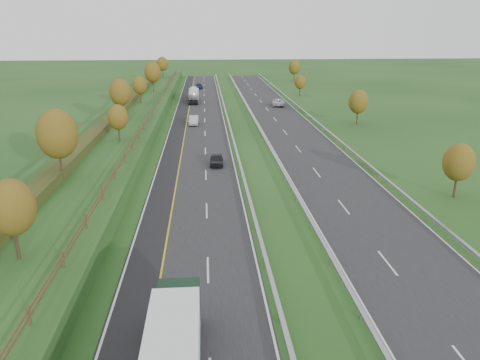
% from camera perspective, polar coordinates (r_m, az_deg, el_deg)
% --- Properties ---
extents(ground, '(400.00, 400.00, 0.00)m').
position_cam_1_polar(ground, '(77.97, 0.71, 5.12)').
color(ground, '#1E4418').
rests_on(ground, ground).
extents(near_carriageway, '(10.50, 200.00, 0.04)m').
position_cam_1_polar(near_carriageway, '(82.57, -5.16, 5.80)').
color(near_carriageway, black).
rests_on(near_carriageway, ground).
extents(far_carriageway, '(10.50, 200.00, 0.04)m').
position_cam_1_polar(far_carriageway, '(83.95, 6.23, 5.97)').
color(far_carriageway, black).
rests_on(far_carriageway, ground).
extents(hard_shoulder, '(3.00, 200.00, 0.04)m').
position_cam_1_polar(hard_shoulder, '(82.71, -7.77, 5.73)').
color(hard_shoulder, black).
rests_on(hard_shoulder, ground).
extents(lane_markings, '(26.75, 200.00, 0.01)m').
position_cam_1_polar(lane_markings, '(82.59, -0.69, 5.90)').
color(lane_markings, silver).
rests_on(lane_markings, near_carriageway).
extents(embankment_left, '(12.00, 200.00, 2.00)m').
position_cam_1_polar(embankment_left, '(83.59, -14.17, 6.16)').
color(embankment_left, '#1E4418').
rests_on(embankment_left, ground).
extents(hedge_left, '(2.20, 180.00, 1.10)m').
position_cam_1_polar(hedge_left, '(83.66, -15.61, 7.14)').
color(hedge_left, '#2C3817').
rests_on(hedge_left, embankment_left).
extents(fence_left, '(0.12, 189.06, 1.20)m').
position_cam_1_polar(fence_left, '(82.21, -11.20, 7.40)').
color(fence_left, '#422B19').
rests_on(fence_left, embankment_left).
extents(median_barrier_near, '(0.32, 200.00, 0.71)m').
position_cam_1_polar(median_barrier_near, '(82.55, -1.19, 6.29)').
color(median_barrier_near, gray).
rests_on(median_barrier_near, ground).
extents(median_barrier_far, '(0.32, 200.00, 0.71)m').
position_cam_1_polar(median_barrier_far, '(82.98, 2.35, 6.34)').
color(median_barrier_far, gray).
rests_on(median_barrier_far, ground).
extents(outer_barrier_far, '(0.32, 200.00, 0.71)m').
position_cam_1_polar(outer_barrier_far, '(85.07, 10.12, 6.37)').
color(outer_barrier_far, gray).
rests_on(outer_barrier_far, ground).
extents(trees_left, '(6.64, 164.30, 7.66)m').
position_cam_1_polar(trees_left, '(79.35, -14.61, 9.46)').
color(trees_left, '#2D2116').
rests_on(trees_left, embankment_left).
extents(trees_far, '(8.45, 118.60, 7.12)m').
position_cam_1_polar(trees_far, '(114.30, 10.33, 11.16)').
color(trees_far, '#2D2116').
rests_on(trees_far, ground).
extents(road_tanker, '(2.40, 11.22, 3.46)m').
position_cam_1_polar(road_tanker, '(117.41, -5.69, 10.36)').
color(road_tanker, silver).
rests_on(road_tanker, near_carriageway).
extents(car_dark_near, '(1.87, 4.31, 1.45)m').
position_cam_1_polar(car_dark_near, '(62.34, -2.88, 2.49)').
color(car_dark_near, black).
rests_on(car_dark_near, near_carriageway).
extents(car_silver_mid, '(1.84, 4.94, 1.61)m').
position_cam_1_polar(car_silver_mid, '(89.38, -5.66, 7.27)').
color(car_silver_mid, '#B1B0B5').
rests_on(car_silver_mid, near_carriageway).
extents(car_small_far, '(2.37, 5.13, 1.45)m').
position_cam_1_polar(car_small_far, '(143.38, -5.03, 11.33)').
color(car_small_far, '#161B47').
rests_on(car_small_far, near_carriageway).
extents(car_oncoming, '(3.49, 6.24, 1.65)m').
position_cam_1_polar(car_oncoming, '(111.20, 4.68, 9.44)').
color(car_oncoming, silver).
rests_on(car_oncoming, far_carriageway).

